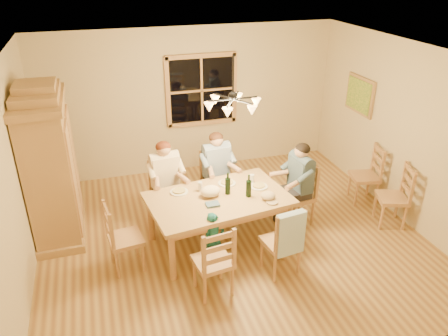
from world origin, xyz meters
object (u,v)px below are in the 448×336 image
object	(u,v)px
chandelier	(233,103)
adult_slate_man	(300,174)
chair_far_right	(217,192)
chair_end_left	(127,248)
wine_bottle_a	(228,183)
adult_plaid_man	(217,162)
chair_spare_back	(363,185)
chair_near_right	(280,251)
adult_woman	(165,172)
dining_table	(218,203)
chair_spare_front	(390,207)
chair_end_right	(297,205)
wine_bottle_b	(249,186)
armoire	(51,168)
child	(214,242)
chair_far_left	(167,203)
chair_near_left	(213,271)

from	to	relation	value
chandelier	adult_slate_man	world-z (taller)	chandelier
chair_far_right	chair_end_left	xyz separation A→B (m)	(-1.57, -1.13, 0.00)
chandelier	wine_bottle_a	distance (m)	1.15
chair_end_left	chandelier	bearing A→B (deg)	92.00
adult_plaid_man	chair_spare_back	bearing A→B (deg)	160.85
chair_near_right	adult_woman	distance (m)	2.12
chandelier	dining_table	distance (m)	1.44
chandelier	chair_spare_front	size ratio (longest dim) A/B	0.78
dining_table	adult_slate_man	bearing A→B (deg)	7.69
chair_end_right	chandelier	bearing A→B (deg)	87.14
chair_end_right	chair_end_left	bearing A→B (deg)	90.00
adult_woman	wine_bottle_b	distance (m)	1.37
chair_end_left	adult_plaid_man	size ratio (longest dim) A/B	1.13
chair_spare_back	armoire	bearing A→B (deg)	96.81
wine_bottle_a	wine_bottle_b	xyz separation A→B (m)	(0.26, -0.15, 0.00)
wine_bottle_a	chair_spare_back	xyz separation A→B (m)	(2.52, 0.40, -0.62)
chair_far_right	wine_bottle_a	distance (m)	1.09
dining_table	adult_woman	bearing A→B (deg)	125.59
dining_table	adult_slate_man	world-z (taller)	adult_slate_man
chair_near_right	chair_end_left	bearing A→B (deg)	153.43
armoire	chair_spare_front	distance (m)	5.09
chair_near_right	armoire	bearing A→B (deg)	139.04
chandelier	wine_bottle_b	size ratio (longest dim) A/B	2.33
chair_near_right	chair_spare_front	size ratio (longest dim) A/B	1.00
chair_end_left	adult_plaid_man	world-z (taller)	adult_plaid_man
chandelier	child	size ratio (longest dim) A/B	0.92
chair_spare_front	chair_far_right	bearing A→B (deg)	82.02
adult_plaid_man	wine_bottle_a	size ratio (longest dim) A/B	2.65
chair_near_right	chandelier	bearing A→B (deg)	104.18
chair_far_left	chair_end_left	distance (m)	1.25
chair_far_right	chair_near_right	bearing A→B (deg)	93.37
wine_bottle_a	dining_table	bearing A→B (deg)	-159.35
chair_end_left	wine_bottle_a	size ratio (longest dim) A/B	3.00
wine_bottle_b	adult_slate_man	bearing A→B (deg)	16.59
chandelier	chair_near_left	distance (m)	2.14
chair_near_left	chair_end_left	distance (m)	1.25
wine_bottle_a	wine_bottle_b	size ratio (longest dim) A/B	1.00
chair_far_right	chair_near_left	xyz separation A→B (m)	(-0.60, -1.91, 0.00)
armoire	chair_end_left	distance (m)	1.65
adult_plaid_man	chair_spare_back	size ratio (longest dim) A/B	0.88
chair_spare_front	chair_near_left	bearing A→B (deg)	121.55
chair_far_left	chair_near_left	size ratio (longest dim) A/B	1.00
chandelier	armoire	bearing A→B (deg)	159.39
chair_end_right	adult_woman	distance (m)	2.10
adult_woman	wine_bottle_b	size ratio (longest dim) A/B	2.65
adult_slate_man	wine_bottle_b	distance (m)	0.96
wine_bottle_b	child	xyz separation A→B (m)	(-0.63, -0.44, -0.51)
wine_bottle_a	wine_bottle_b	world-z (taller)	same
chair_near_right	wine_bottle_a	size ratio (longest dim) A/B	3.00
dining_table	chair_far_right	xyz separation A→B (m)	(0.25, 0.95, -0.36)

